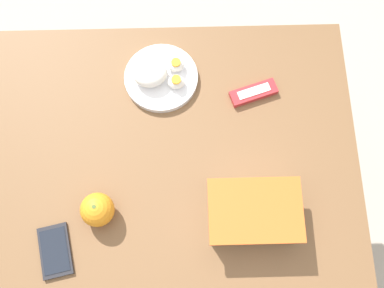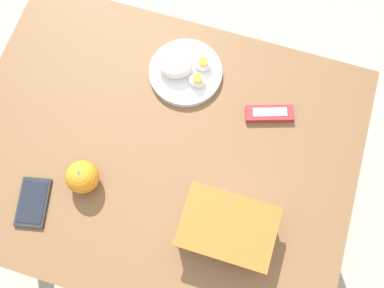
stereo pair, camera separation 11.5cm
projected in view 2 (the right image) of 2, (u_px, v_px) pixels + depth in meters
ground_plane at (172, 203)px, 1.89m from camera, size 10.00×10.00×0.00m
table at (163, 163)px, 1.30m from camera, size 1.03×0.79×0.75m
food_container at (227, 229)px, 1.07m from camera, size 0.22×0.16×0.09m
orange_fruit at (82, 177)px, 1.11m from camera, size 0.08×0.08×0.08m
rice_plate at (183, 70)px, 1.23m from camera, size 0.20×0.20×0.07m
candy_bar at (269, 113)px, 1.20m from camera, size 0.14×0.08×0.02m
cell_phone at (33, 202)px, 1.13m from camera, size 0.10×0.14×0.01m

